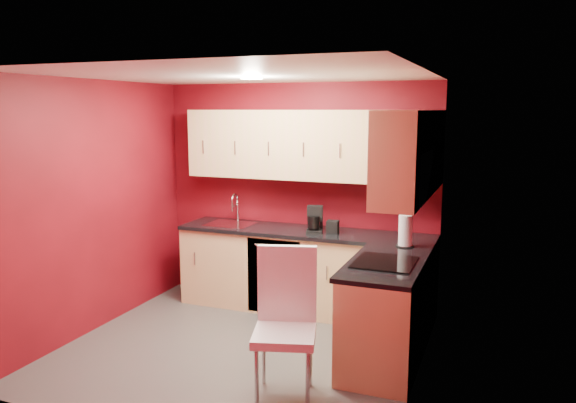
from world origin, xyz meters
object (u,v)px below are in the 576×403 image
Objects in this scene: sink at (231,221)px; napkin_holder at (333,227)px; dining_chair at (285,326)px; coffee_maker at (315,219)px; microwave at (401,176)px; paper_towel at (405,231)px.

napkin_holder is at bearing -1.48° from sink.
napkin_holder is at bearing 79.54° from dining_chair.
coffee_maker is 0.24× the size of dining_chair.
coffee_maker is (1.03, -0.07, 0.10)m from sink.
microwave reaches higher than coffee_maker.
paper_towel is (2.04, -0.35, 0.12)m from sink.
paper_towel reaches higher than coffee_maker.
sink is 1.87× the size of coffee_maker.
coffee_maker reaches higher than dining_chair.
sink reaches higher than paper_towel.
paper_towel reaches higher than dining_chair.
coffee_maker is at bearing 164.17° from paper_towel.
coffee_maker is at bearing -169.48° from napkin_holder.
microwave is 1.54m from coffee_maker.
sink is 1.22m from napkin_holder.
coffee_maker is 1.05m from paper_towel.
paper_towel is 0.26× the size of dining_chair.
dining_chair is (0.37, -1.80, -0.47)m from coffee_maker.
microwave is 0.88m from paper_towel.
dining_chair is at bearing -53.09° from sink.
coffee_maker is 1.89m from dining_chair.
napkin_holder is 0.11× the size of dining_chair.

